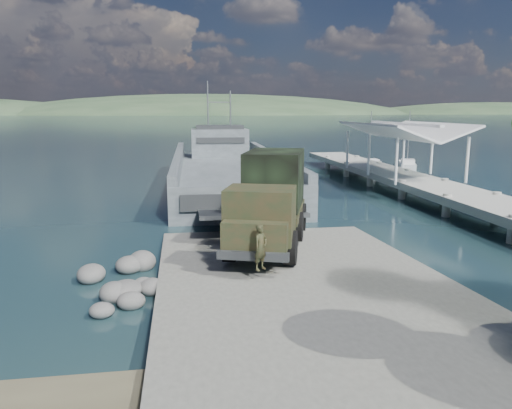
% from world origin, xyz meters
% --- Properties ---
extents(ground, '(1400.00, 1400.00, 0.00)m').
position_xyz_m(ground, '(0.00, 0.00, 0.00)').
color(ground, '#19313C').
rests_on(ground, ground).
extents(boat_ramp, '(10.00, 18.00, 0.50)m').
position_xyz_m(boat_ramp, '(0.00, -1.00, 0.25)').
color(boat_ramp, slate).
rests_on(boat_ramp, ground).
extents(shoreline_rocks, '(3.20, 5.60, 0.90)m').
position_xyz_m(shoreline_rocks, '(-6.20, 0.50, 0.00)').
color(shoreline_rocks, '#5B5B58').
rests_on(shoreline_rocks, ground).
extents(distant_headlands, '(1000.00, 240.00, 48.00)m').
position_xyz_m(distant_headlands, '(50.00, 560.00, 0.00)').
color(distant_headlands, '#2D472C').
rests_on(distant_headlands, ground).
extents(pier, '(6.40, 44.00, 6.10)m').
position_xyz_m(pier, '(13.00, 18.77, 1.60)').
color(pier, '#A8A89E').
rests_on(pier, ground).
extents(landing_craft, '(8.98, 32.80, 9.68)m').
position_xyz_m(landing_craft, '(-0.34, 23.58, 0.79)').
color(landing_craft, '#485055').
rests_on(landing_craft, ground).
extents(military_truck, '(4.98, 8.76, 3.90)m').
position_xyz_m(military_truck, '(-0.29, 4.07, 2.44)').
color(military_truck, black).
rests_on(military_truck, boat_ramp).
extents(soldier, '(0.69, 0.67, 1.59)m').
position_xyz_m(soldier, '(-1.50, -0.75, 1.29)').
color(soldier, '#20311B').
rests_on(soldier, boat_ramp).
extents(sailboat_near, '(2.04, 5.24, 6.22)m').
position_xyz_m(sailboat_near, '(16.09, 34.06, 0.33)').
color(sailboat_near, white).
rests_on(sailboat_near, ground).
extents(sailboat_far, '(3.24, 5.31, 6.24)m').
position_xyz_m(sailboat_far, '(19.99, 33.24, 0.33)').
color(sailboat_far, white).
rests_on(sailboat_far, ground).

